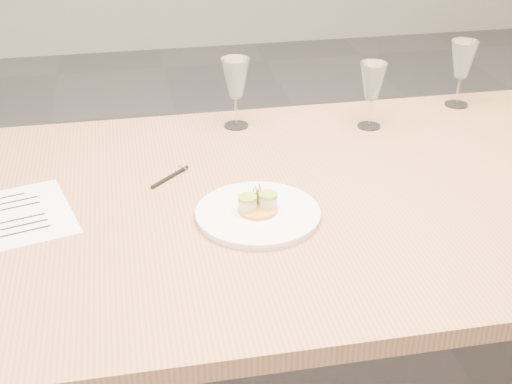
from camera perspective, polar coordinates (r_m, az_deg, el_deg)
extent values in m
cube|color=#AD764B|center=(1.57, 0.07, -1.07)|extent=(2.40, 1.00, 0.04)
cylinder|color=white|center=(1.48, 0.15, -1.82)|extent=(0.26, 0.26, 0.01)
cylinder|color=white|center=(1.48, 0.15, -1.62)|extent=(0.26, 0.26, 0.01)
cylinder|color=orange|center=(1.48, 0.15, -1.42)|extent=(0.08, 0.08, 0.01)
cylinder|color=beige|center=(1.46, -0.68, -0.97)|extent=(0.04, 0.04, 0.02)
cylinder|color=beige|center=(1.47, 0.98, -0.73)|extent=(0.04, 0.04, 0.02)
cylinder|color=#8DAA2F|center=(1.45, -0.69, -0.46)|extent=(0.04, 0.04, 0.01)
cylinder|color=#8DAA2F|center=(1.47, 0.98, -0.23)|extent=(0.04, 0.04, 0.01)
cylinder|color=tan|center=(1.45, 2.42, -2.18)|extent=(0.04, 0.04, 0.00)
cube|color=white|center=(1.57, -18.25, -1.74)|extent=(0.26, 0.30, 0.00)
cube|color=black|center=(1.65, -19.40, -0.39)|extent=(0.08, 0.03, 0.00)
cube|color=black|center=(1.63, -19.25, -0.81)|extent=(0.12, 0.04, 0.00)
cube|color=black|center=(1.60, -19.11, -1.25)|extent=(0.12, 0.04, 0.00)
cube|color=black|center=(1.56, -18.79, -2.15)|extent=(0.12, 0.04, 0.00)
cube|color=black|center=(1.53, -18.63, -2.62)|extent=(0.12, 0.04, 0.00)
cube|color=black|center=(1.51, -18.46, -3.11)|extent=(0.12, 0.04, 0.00)
cylinder|color=black|center=(1.65, -6.90, 1.21)|extent=(0.10, 0.09, 0.01)
cube|color=silver|center=(1.67, -5.92, 1.95)|extent=(0.02, 0.02, 0.00)
cylinder|color=white|center=(1.91, -1.59, 5.35)|extent=(0.07, 0.07, 0.00)
cylinder|color=white|center=(1.89, -1.60, 6.51)|extent=(0.01, 0.01, 0.08)
cone|color=white|center=(1.86, -1.64, 9.11)|extent=(0.07, 0.07, 0.10)
cylinder|color=white|center=(1.93, 9.01, 5.24)|extent=(0.06, 0.06, 0.00)
cylinder|color=white|center=(1.91, 9.10, 6.32)|extent=(0.01, 0.01, 0.07)
cone|color=white|center=(1.88, 9.31, 8.74)|extent=(0.07, 0.07, 0.10)
cylinder|color=white|center=(2.12, 15.72, 6.76)|extent=(0.07, 0.07, 0.00)
cylinder|color=white|center=(2.11, 15.87, 7.81)|extent=(0.01, 0.01, 0.08)
cone|color=white|center=(2.08, 16.21, 10.15)|extent=(0.08, 0.08, 0.10)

